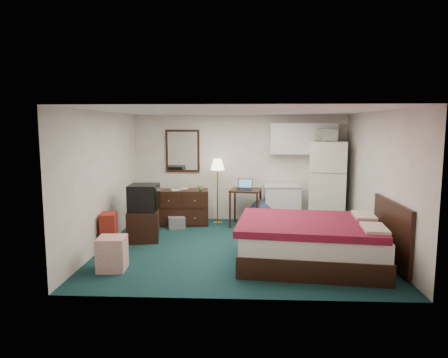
{
  "coord_description": "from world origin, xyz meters",
  "views": [
    {
      "loc": [
        0.06,
        -7.19,
        2.23
      ],
      "look_at": [
        -0.28,
        0.31,
        1.24
      ],
      "focal_mm": 32.0,
      "sensor_mm": 36.0,
      "label": 1
    }
  ],
  "objects_px": {
    "tv_stand": "(143,225)",
    "suitcase": "(109,231)",
    "fridge": "(327,183)",
    "kitchen_counter": "(282,205)",
    "dresser": "(183,207)",
    "desk": "(246,207)",
    "bed": "(311,243)",
    "floor_lamp": "(218,191)"
  },
  "relations": [
    {
      "from": "dresser",
      "to": "suitcase",
      "type": "relative_size",
      "value": 1.72
    },
    {
      "from": "dresser",
      "to": "desk",
      "type": "xyz_separation_m",
      "value": [
        1.43,
        -0.04,
        0.02
      ]
    },
    {
      "from": "floor_lamp",
      "to": "bed",
      "type": "height_order",
      "value": "floor_lamp"
    },
    {
      "from": "tv_stand",
      "to": "suitcase",
      "type": "distance_m",
      "value": 0.8
    },
    {
      "from": "tv_stand",
      "to": "suitcase",
      "type": "height_order",
      "value": "suitcase"
    },
    {
      "from": "desk",
      "to": "suitcase",
      "type": "relative_size",
      "value": 1.22
    },
    {
      "from": "kitchen_counter",
      "to": "bed",
      "type": "height_order",
      "value": "kitchen_counter"
    },
    {
      "from": "desk",
      "to": "kitchen_counter",
      "type": "bearing_deg",
      "value": 24.8
    },
    {
      "from": "floor_lamp",
      "to": "suitcase",
      "type": "xyz_separation_m",
      "value": [
        -1.84,
        -2.1,
        -0.41
      ]
    },
    {
      "from": "kitchen_counter",
      "to": "desk",
      "type": "bearing_deg",
      "value": -165.54
    },
    {
      "from": "desk",
      "to": "floor_lamp",
      "type": "bearing_deg",
      "value": 172.67
    },
    {
      "from": "kitchen_counter",
      "to": "tv_stand",
      "type": "xyz_separation_m",
      "value": [
        -2.85,
        -1.49,
        -0.14
      ]
    },
    {
      "from": "dresser",
      "to": "floor_lamp",
      "type": "xyz_separation_m",
      "value": [
        0.79,
        0.15,
        0.35
      ]
    },
    {
      "from": "desk",
      "to": "tv_stand",
      "type": "xyz_separation_m",
      "value": [
        -2.02,
        -1.26,
        -0.12
      ]
    },
    {
      "from": "kitchen_counter",
      "to": "fridge",
      "type": "distance_m",
      "value": 1.14
    },
    {
      "from": "bed",
      "to": "suitcase",
      "type": "xyz_separation_m",
      "value": [
        -3.52,
        0.59,
        -0.02
      ]
    },
    {
      "from": "dresser",
      "to": "fridge",
      "type": "height_order",
      "value": "fridge"
    },
    {
      "from": "kitchen_counter",
      "to": "bed",
      "type": "distance_m",
      "value": 2.74
    },
    {
      "from": "fridge",
      "to": "kitchen_counter",
      "type": "bearing_deg",
      "value": -171.58
    },
    {
      "from": "fridge",
      "to": "bed",
      "type": "height_order",
      "value": "fridge"
    },
    {
      "from": "floor_lamp",
      "to": "tv_stand",
      "type": "relative_size",
      "value": 2.29
    },
    {
      "from": "dresser",
      "to": "tv_stand",
      "type": "xyz_separation_m",
      "value": [
        -0.58,
        -1.3,
        -0.1
      ]
    },
    {
      "from": "dresser",
      "to": "desk",
      "type": "bearing_deg",
      "value": -6.42
    },
    {
      "from": "floor_lamp",
      "to": "fridge",
      "type": "xyz_separation_m",
      "value": [
        2.49,
        -0.03,
        0.2
      ]
    },
    {
      "from": "kitchen_counter",
      "to": "fridge",
      "type": "relative_size",
      "value": 0.46
    },
    {
      "from": "floor_lamp",
      "to": "kitchen_counter",
      "type": "distance_m",
      "value": 1.51
    },
    {
      "from": "floor_lamp",
      "to": "tv_stand",
      "type": "bearing_deg",
      "value": -133.45
    },
    {
      "from": "dresser",
      "to": "bed",
      "type": "bearing_deg",
      "value": -50.51
    },
    {
      "from": "fridge",
      "to": "desk",
      "type": "bearing_deg",
      "value": -162.76
    },
    {
      "from": "floor_lamp",
      "to": "bed",
      "type": "relative_size",
      "value": 0.67
    },
    {
      "from": "fridge",
      "to": "suitcase",
      "type": "height_order",
      "value": "fridge"
    },
    {
      "from": "kitchen_counter",
      "to": "bed",
      "type": "relative_size",
      "value": 0.39
    },
    {
      "from": "suitcase",
      "to": "desk",
      "type": "bearing_deg",
      "value": 27.91
    },
    {
      "from": "desk",
      "to": "suitcase",
      "type": "height_order",
      "value": "desk"
    },
    {
      "from": "suitcase",
      "to": "floor_lamp",
      "type": "bearing_deg",
      "value": 39.15
    },
    {
      "from": "tv_stand",
      "to": "bed",
      "type": "bearing_deg",
      "value": -31.81
    },
    {
      "from": "floor_lamp",
      "to": "tv_stand",
      "type": "xyz_separation_m",
      "value": [
        -1.37,
        -1.45,
        -0.45
      ]
    },
    {
      "from": "fridge",
      "to": "tv_stand",
      "type": "height_order",
      "value": "fridge"
    },
    {
      "from": "desk",
      "to": "fridge",
      "type": "bearing_deg",
      "value": 14.46
    },
    {
      "from": "tv_stand",
      "to": "fridge",
      "type": "bearing_deg",
      "value": 10.56
    },
    {
      "from": "fridge",
      "to": "tv_stand",
      "type": "distance_m",
      "value": 4.17
    },
    {
      "from": "floor_lamp",
      "to": "kitchen_counter",
      "type": "xyz_separation_m",
      "value": [
        1.48,
        0.04,
        -0.31
      ]
    }
  ]
}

